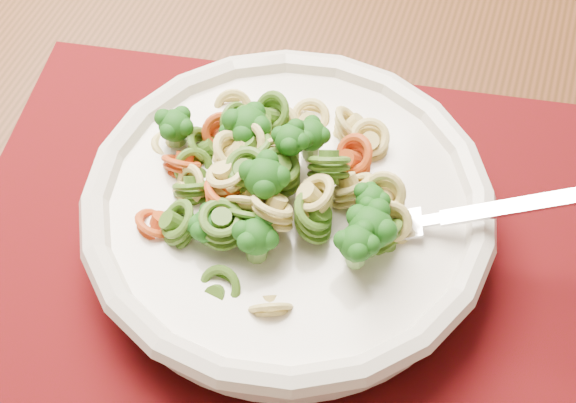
% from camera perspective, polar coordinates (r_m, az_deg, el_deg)
% --- Properties ---
extents(dining_table, '(1.25, 0.82, 0.76)m').
position_cam_1_polar(dining_table, '(0.69, -0.29, -4.79)').
color(dining_table, '#562C18').
rests_on(dining_table, ground).
extents(placemat, '(0.51, 0.42, 0.00)m').
position_cam_1_polar(placemat, '(0.55, 0.18, -4.20)').
color(placemat, '#4D030F').
rests_on(placemat, dining_table).
extents(pasta_bowl, '(0.28, 0.28, 0.05)m').
position_cam_1_polar(pasta_bowl, '(0.54, -0.00, -0.56)').
color(pasta_bowl, silver).
rests_on(pasta_bowl, placemat).
extents(pasta_broccoli_heap, '(0.23, 0.23, 0.06)m').
position_cam_1_polar(pasta_broccoli_heap, '(0.53, 0.00, 0.38)').
color(pasta_broccoli_heap, '#D1BC67').
rests_on(pasta_broccoli_heap, pasta_bowl).
extents(fork, '(0.18, 0.07, 0.08)m').
position_cam_1_polar(fork, '(0.52, 8.13, -1.68)').
color(fork, silver).
rests_on(fork, pasta_bowl).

